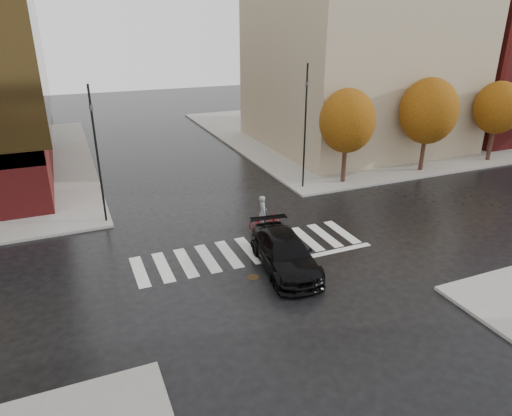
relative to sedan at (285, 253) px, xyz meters
The scene contains 14 objects.
ground 2.14m from the sedan, 115.18° to the left, with size 120.00×120.00×0.00m, color black.
sidewalk_ne 30.44m from the sedan, 48.53° to the left, with size 30.00×30.00×0.15m, color gray.
crosswalk 2.58m from the sedan, 110.20° to the left, with size 12.00×3.00×0.01m, color silver.
building_ne_tan 26.15m from the sedan, 49.33° to the left, with size 16.00×16.00×18.00m, color tan.
building_ne_brick 37.30m from the sedan, 28.97° to the left, with size 14.00×14.00×14.00m, color maroon.
tree_ne_a 13.48m from the sedan, 45.14° to the left, with size 3.80×3.80×6.50m.
tree_ne_b 18.98m from the sedan, 29.66° to the left, with size 4.20×4.20×6.89m.
tree_ne_c 25.17m from the sedan, 21.67° to the left, with size 3.60×3.60×6.31m.
sedan is the anchor object (origin of this frame).
cyclist 4.38m from the sedan, 79.00° to the left, with size 1.85×1.01×2.00m.
traffic_light_nw 11.81m from the sedan, 129.61° to the left, with size 0.21×0.18×7.64m.
traffic_light_ne 11.86m from the sedan, 57.30° to the left, with size 0.20×0.23×8.16m.
fire_hydrant 15.80m from the sedan, 131.66° to the left, with size 0.30×0.30×0.84m.
manhole 1.87m from the sedan, behind, with size 0.55×0.55×0.01m, color #3D2A15.
Camera 1 is at (-7.68, -18.55, 10.81)m, focal length 32.00 mm.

